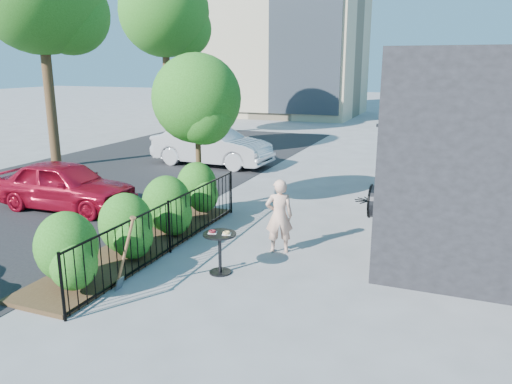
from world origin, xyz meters
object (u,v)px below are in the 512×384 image
at_px(patio_tree, 198,104).
at_px(car_red, 65,185).
at_px(shovel, 124,258).
at_px(car_silver, 212,146).
at_px(woman, 279,216).
at_px(cafe_table, 220,246).
at_px(street_tree_far, 165,17).

relative_size(patio_tree, car_red, 1.04).
distance_m(shovel, car_red, 5.67).
relative_size(shovel, car_red, 0.36).
bearing_deg(car_silver, woman, -141.72).
xyz_separation_m(patio_tree, shovel, (0.98, -4.58, -2.16)).
distance_m(cafe_table, car_silver, 10.05).
height_order(cafe_table, shovel, shovel).
distance_m(patio_tree, street_tree_far, 13.95).
relative_size(patio_tree, cafe_table, 4.82).
bearing_deg(shovel, cafe_table, 48.09).
distance_m(patio_tree, woman, 3.91).
height_order(shovel, car_red, shovel).
height_order(woman, car_red, woman).
bearing_deg(patio_tree, cafe_table, -57.26).
bearing_deg(car_silver, patio_tree, -152.81).
bearing_deg(cafe_table, car_red, 157.83).
xyz_separation_m(car_red, car_silver, (0.95, 6.65, 0.10)).
bearing_deg(woman, car_silver, -77.52).
height_order(street_tree_far, woman, street_tree_far).
relative_size(cafe_table, car_silver, 0.18).
bearing_deg(car_red, car_silver, -9.52).
height_order(woman, shovel, woman).
relative_size(street_tree_far, shovel, 5.99).
relative_size(cafe_table, woman, 0.54).
bearing_deg(street_tree_far, woman, -51.34).
bearing_deg(shovel, patio_tree, 102.08).
distance_m(cafe_table, car_red, 6.02).
xyz_separation_m(woman, car_red, (-6.22, 0.86, -0.11)).
height_order(street_tree_far, car_red, street_tree_far).
distance_m(cafe_table, woman, 1.57).
bearing_deg(patio_tree, car_silver, 113.95).
bearing_deg(patio_tree, woman, -34.33).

